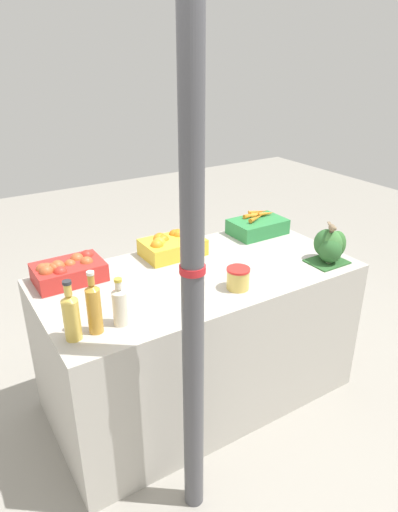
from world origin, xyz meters
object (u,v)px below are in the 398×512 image
object	(u,v)px
support_pole	(193,295)
broccoli_pile	(331,246)
juice_bottle_golden	(71,315)
orange_crate	(171,245)
juice_bottle_cloudy	(120,305)
apple_crate	(67,270)
carrot_crate	(258,226)
sparrow_bird	(332,228)
juice_bottle_amber	(94,307)
pickle_jar	(238,278)

from	to	relation	value
support_pole	broccoli_pile	xyz separation A→B (m)	(1.15, 0.35, -0.18)
juice_bottle_golden	orange_crate	bearing A→B (deg)	35.13
juice_bottle_golden	juice_bottle_cloudy	bearing A→B (deg)	0.00
juice_bottle_golden	juice_bottle_cloudy	world-z (taller)	juice_bottle_golden
apple_crate	carrot_crate	bearing A→B (deg)	0.17
carrot_crate	juice_bottle_golden	world-z (taller)	juice_bottle_golden
carrot_crate	juice_bottle_golden	size ratio (longest dim) A/B	1.29
orange_crate	sparrow_bird	distance (m)	0.94
orange_crate	juice_bottle_amber	distance (m)	0.88
apple_crate	juice_bottle_golden	bearing A→B (deg)	-105.00
orange_crate	carrot_crate	size ratio (longest dim) A/B	1.00
orange_crate	sparrow_bird	xyz separation A→B (m)	(0.72, -0.59, 0.15)
juice_bottle_golden	juice_bottle_amber	xyz separation A→B (m)	(0.10, 0.00, 0.01)
juice_bottle_amber	sparrow_bird	world-z (taller)	juice_bottle_amber
juice_bottle_cloudy	broccoli_pile	bearing A→B (deg)	-1.09
apple_crate	pickle_jar	distance (m)	0.91
juice_bottle_golden	carrot_crate	bearing A→B (deg)	20.68
apple_crate	orange_crate	bearing A→B (deg)	0.85
juice_bottle_golden	sparrow_bird	bearing A→B (deg)	-1.47
support_pole	orange_crate	bearing A→B (deg)	66.17
apple_crate	juice_bottle_cloudy	xyz separation A→B (m)	(0.07, -0.54, 0.03)
juice_bottle_cloudy	sparrow_bird	world-z (taller)	sparrow_bird
apple_crate	orange_crate	xyz separation A→B (m)	(0.64, 0.01, -0.00)
support_pole	carrot_crate	world-z (taller)	support_pole
sparrow_bird	juice_bottle_golden	bearing A→B (deg)	-59.79
pickle_jar	orange_crate	bearing A→B (deg)	98.77
support_pole	carrot_crate	distance (m)	1.43
juice_bottle_golden	broccoli_pile	bearing A→B (deg)	-0.93
broccoli_pile	juice_bottle_cloudy	distance (m)	1.31
broccoli_pile	juice_bottle_amber	xyz separation A→B (m)	(-1.42, 0.02, 0.03)
orange_crate	juice_bottle_amber	size ratio (longest dim) A/B	1.22
apple_crate	sparrow_bird	world-z (taller)	sparrow_bird
carrot_crate	juice_bottle_golden	distance (m)	1.54
orange_crate	broccoli_pile	world-z (taller)	broccoli_pile
broccoli_pile	juice_bottle_cloudy	world-z (taller)	juice_bottle_cloudy
juice_bottle_amber	pickle_jar	bearing A→B (deg)	-0.79
juice_bottle_cloudy	juice_bottle_golden	bearing A→B (deg)	-180.00
broccoli_pile	juice_bottle_amber	world-z (taller)	juice_bottle_amber
juice_bottle_amber	sparrow_bird	distance (m)	1.41
pickle_jar	sparrow_bird	size ratio (longest dim) A/B	1.01
carrot_crate	broccoli_pile	bearing A→B (deg)	-81.90
juice_bottle_cloudy	carrot_crate	bearing A→B (deg)	24.00
pickle_jar	sparrow_bird	bearing A→B (deg)	-2.52
carrot_crate	pickle_jar	world-z (taller)	carrot_crate
broccoli_pile	juice_bottle_golden	distance (m)	1.53
juice_bottle_amber	juice_bottle_cloudy	xyz separation A→B (m)	(0.12, 0.00, -0.03)
juice_bottle_amber	pickle_jar	size ratio (longest dim) A/B	2.41
apple_crate	broccoli_pile	size ratio (longest dim) A/B	1.60
orange_crate	broccoli_pile	xyz separation A→B (m)	(0.74, -0.58, 0.03)
support_pole	broccoli_pile	size ratio (longest dim) A/B	10.06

